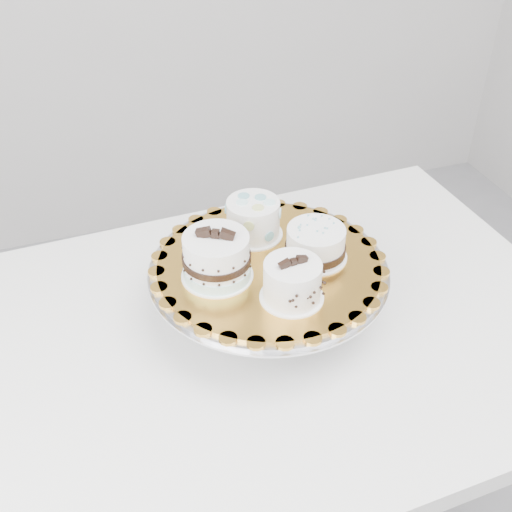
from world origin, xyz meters
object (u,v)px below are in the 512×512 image
object	(u,v)px
cake_swirl	(292,282)
cake_dots	(253,218)
cake_banded	(217,259)
cake_board	(269,264)
cake_ribbon	(316,244)
table	(251,362)
cake_stand	(268,281)

from	to	relation	value
cake_swirl	cake_dots	world-z (taller)	cake_swirl
cake_swirl	cake_banded	distance (m)	0.13
cake_board	cake_ribbon	bearing A→B (deg)	-6.73
cake_swirl	cake_ribbon	bearing A→B (deg)	41.65
table	cake_board	bearing A→B (deg)	32.99
cake_stand	cake_banded	xyz separation A→B (m)	(-0.09, -0.00, 0.08)
table	cake_swirl	world-z (taller)	cake_swirl
table	cake_board	world-z (taller)	cake_board
cake_board	cake_banded	bearing A→B (deg)	-176.98
table	cake_stand	distance (m)	0.16
cake_stand	cake_swirl	size ratio (longest dim) A/B	4.01
table	cake_banded	xyz separation A→B (m)	(-0.05, 0.03, 0.23)
cake_swirl	cake_ribbon	distance (m)	0.12
table	cake_dots	distance (m)	0.26
cake_banded	cake_dots	bearing A→B (deg)	73.43
cake_swirl	cake_board	bearing A→B (deg)	85.79
cake_stand	cake_banded	bearing A→B (deg)	-176.98
table	cake_dots	bearing A→B (deg)	66.87
cake_swirl	cake_dots	bearing A→B (deg)	84.09
cake_stand	cake_ribbon	size ratio (longest dim) A/B	3.15
table	cake_swirl	bearing A→B (deg)	-57.26
cake_swirl	cake_dots	xyz separation A→B (m)	(-0.00, 0.18, 0.00)
table	cake_stand	xyz separation A→B (m)	(0.04, 0.03, 0.16)
cake_board	cake_dots	distance (m)	0.10
cake_stand	table	bearing A→B (deg)	-144.86
table	cake_ribbon	bearing A→B (deg)	7.18
table	cake_dots	xyz separation A→B (m)	(0.05, 0.12, 0.23)
cake_board	cake_banded	size ratio (longest dim) A/B	2.60
cake_banded	cake_ribbon	distance (m)	0.17
cake_stand	cake_swirl	world-z (taller)	cake_swirl
cake_swirl	cake_banded	world-z (taller)	cake_banded
cake_stand	cake_board	xyz separation A→B (m)	(0.00, 0.00, 0.04)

